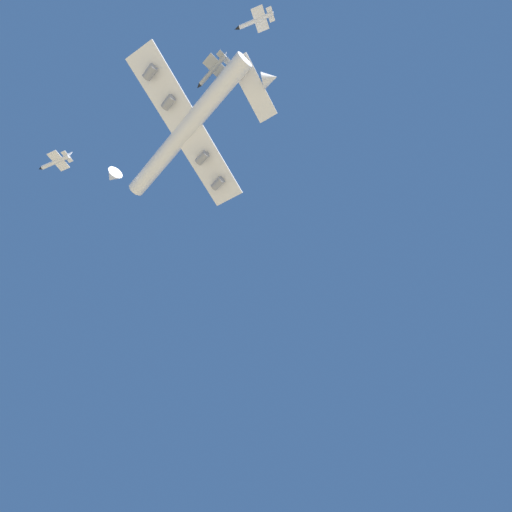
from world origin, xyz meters
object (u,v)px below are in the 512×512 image
object	(u,v)px
chase_jet_right_wing	(213,70)
chase_jet_trailing	(256,21)
carrier_jet	(187,130)
chase_jet_lead	(55,162)

from	to	relation	value
chase_jet_right_wing	chase_jet_trailing	world-z (taller)	chase_jet_trailing
carrier_jet	chase_jet_right_wing	size ratio (longest dim) A/B	5.07
chase_jet_right_wing	chase_jet_trailing	bearing A→B (deg)	-171.20
carrier_jet	chase_jet_lead	world-z (taller)	carrier_jet
chase_jet_trailing	carrier_jet	bearing A→B (deg)	-30.23
chase_jet_lead	chase_jet_trailing	distance (m)	92.29
carrier_jet	chase_jet_right_wing	bearing A→B (deg)	149.43
carrier_jet	chase_jet_lead	size ratio (longest dim) A/B	5.11
chase_jet_lead	chase_jet_right_wing	size ratio (longest dim) A/B	0.99
chase_jet_lead	chase_jet_trailing	world-z (taller)	chase_jet_trailing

